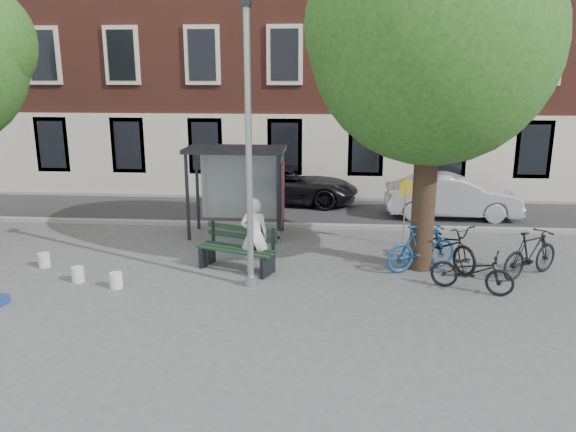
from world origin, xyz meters
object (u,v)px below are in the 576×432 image
at_px(bench, 238,251).
at_px(notice_sign, 405,199).
at_px(bike_c, 444,244).
at_px(car_silver, 452,196).
at_px(painter, 254,235).
at_px(lamppost, 249,165).
at_px(car_dark, 291,185).
at_px(bike_d, 531,254).
at_px(bus_shelter, 250,171).
at_px(bike_a, 472,271).
at_px(bike_b, 422,247).

bearing_deg(bench, notice_sign, 49.16).
distance_m(bike_c, car_silver, 5.10).
xyz_separation_m(painter, car_silver, (5.81, 5.67, -0.19)).
height_order(lamppost, notice_sign, lamppost).
bearing_deg(car_dark, bench, -179.50).
distance_m(car_silver, notice_sign, 3.92).
height_order(bike_d, notice_sign, notice_sign).
distance_m(car_dark, car_silver, 5.76).
bearing_deg(bus_shelter, painter, -79.81).
distance_m(bike_a, bike_b, 1.58).
bearing_deg(bus_shelter, bench, -87.50).
bearing_deg(bike_c, bike_b, 177.10).
bearing_deg(bike_c, bus_shelter, 123.01).
distance_m(bike_b, bike_c, 0.68).
distance_m(bench, car_silver, 8.39).
xyz_separation_m(bike_d, notice_sign, (-2.70, 2.20, 0.79)).
relative_size(lamppost, painter, 3.37).
bearing_deg(notice_sign, bike_a, -72.42).
bearing_deg(car_silver, bus_shelter, 112.92).
relative_size(painter, car_silver, 0.42).
relative_size(lamppost, bike_d, 3.23).
xyz_separation_m(bench, bike_c, (5.07, 0.64, 0.10)).
bearing_deg(bus_shelter, bike_a, -36.17).
xyz_separation_m(bike_c, car_dark, (-4.32, 6.70, 0.11)).
bearing_deg(car_silver, notice_sign, 150.44).
xyz_separation_m(bike_a, car_silver, (0.86, 6.59, 0.24)).
bearing_deg(painter, bus_shelter, -82.64).
distance_m(painter, notice_sign, 4.52).
bearing_deg(bench, bike_c, 28.30).
height_order(bike_a, notice_sign, notice_sign).
bearing_deg(notice_sign, bike_c, -65.16).
distance_m(bench, bike_c, 5.11).
xyz_separation_m(bike_a, bike_b, (-0.90, 1.29, 0.11)).
xyz_separation_m(lamppost, bike_a, (4.90, 0.08, -2.31)).
bearing_deg(car_silver, painter, 135.28).
height_order(painter, bike_d, painter).
bearing_deg(lamppost, bike_c, 20.32).
xyz_separation_m(bike_a, notice_sign, (-1.11, 3.26, 0.88)).
distance_m(lamppost, painter, 2.13).
height_order(bus_shelter, bench, bus_shelter).
height_order(lamppost, bus_shelter, lamppost).
xyz_separation_m(painter, car_dark, (0.32, 7.40, -0.23)).
relative_size(bus_shelter, painter, 1.57).
relative_size(lamppost, bench, 2.91).
height_order(lamppost, car_silver, lamppost).
relative_size(car_dark, notice_sign, 2.61).
xyz_separation_m(bike_b, bike_d, (2.50, -0.23, -0.01)).
height_order(lamppost, bike_b, lamppost).
distance_m(bike_d, notice_sign, 3.57).
relative_size(lamppost, car_dark, 1.25).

